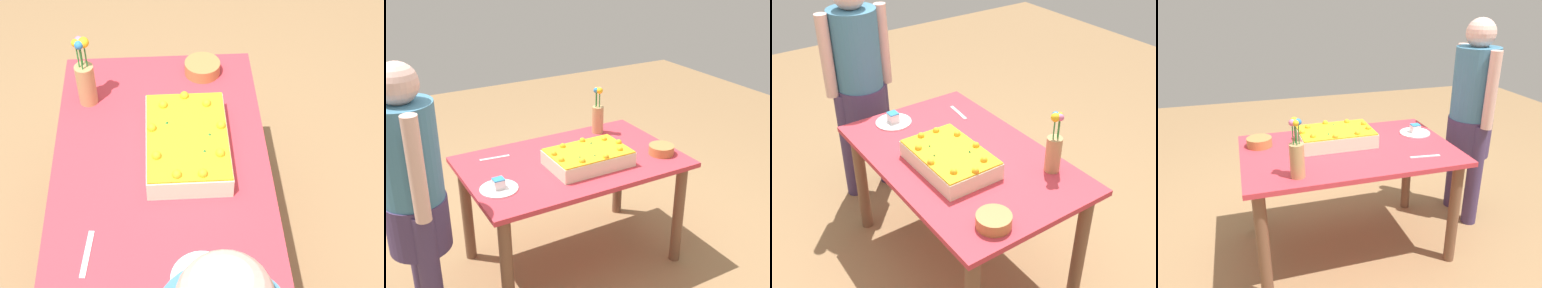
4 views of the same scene
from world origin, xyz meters
The scene contains 7 objects.
ground_plane centered at (0.00, 0.00, 0.00)m, with size 8.00×8.00×0.00m, color #95714A.
dining_table centered at (0.00, 0.00, 0.61)m, with size 1.32×0.84×0.73m.
sheet_cake centered at (0.05, -0.10, 0.78)m, with size 0.48×0.32×0.12m.
serving_plate_with_slice centered at (-0.52, -0.12, 0.74)m, with size 0.21×0.21×0.07m.
cake_knife centered at (-0.40, 0.26, 0.73)m, with size 0.19×0.02×0.00m, color silver.
flower_vase centered at (0.37, 0.30, 0.86)m, with size 0.08×0.08×0.33m.
fruit_bowl centered at (0.53, -0.20, 0.76)m, with size 0.16×0.16×0.06m, color #BF7A42.
Camera 1 is at (-1.52, -0.04, 2.42)m, focal length 55.00 mm.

